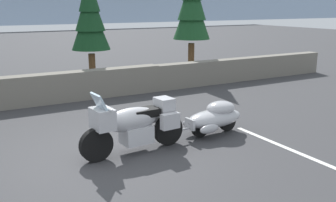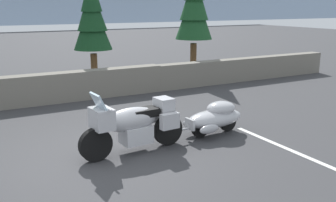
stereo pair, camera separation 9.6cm
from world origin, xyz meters
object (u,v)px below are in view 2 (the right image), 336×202
Objects in this scene: touring_motorcycle at (133,123)px; car_shaped_trailer at (215,117)px; pine_tree_far_right at (194,4)px; pine_tree_secondary at (92,15)px.

car_shaped_trailer is (2.13, 0.15, -0.21)m from touring_motorcycle.
car_shaped_trailer is 0.47× the size of pine_tree_far_right.
touring_motorcycle is 0.56× the size of pine_tree_secondary.
pine_tree_secondary is (1.50, 6.96, 1.95)m from touring_motorcycle.
pine_tree_far_right is (4.36, -0.04, 0.39)m from pine_tree_secondary.
touring_motorcycle is 1.04× the size of car_shaped_trailer.
car_shaped_trailer is at bearing 3.95° from touring_motorcycle.
pine_tree_far_right is (3.73, 6.77, 2.55)m from car_shaped_trailer.
touring_motorcycle reaches higher than car_shaped_trailer.
pine_tree_secondary is 0.87× the size of pine_tree_far_right.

